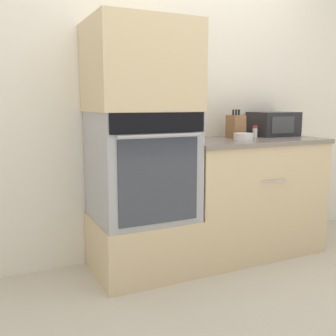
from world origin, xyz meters
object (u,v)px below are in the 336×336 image
condiment_jar_near (244,130)px  condiment_jar_far (255,132)px  knife_block (236,126)px  bowl (244,137)px  wall_oven (142,165)px  condiment_jar_mid (243,133)px  microwave (273,124)px  condiment_jar_back (202,134)px

condiment_jar_near → condiment_jar_far: (0.05, -0.08, -0.01)m
knife_block → bowl: bearing=-109.3°
wall_oven → condiment_jar_far: 1.04m
wall_oven → bowl: bearing=-6.5°
condiment_jar_far → knife_block: bearing=162.1°
knife_block → condiment_jar_mid: size_ratio=3.72×
bowl → condiment_jar_mid: size_ratio=2.43×
condiment_jar_near → microwave: bearing=-3.5°
wall_oven → condiment_jar_back: (0.53, 0.10, 0.19)m
microwave → knife_block: knife_block is taller
knife_block → condiment_jar_back: size_ratio=2.64×
bowl → condiment_jar_back: 0.32m
microwave → knife_block: 0.39m
microwave → knife_block: bearing=-178.1°
knife_block → condiment_jar_far: 0.17m
wall_oven → microwave: 1.29m
wall_oven → knife_block: size_ratio=3.30×
microwave → condiment_jar_mid: size_ratio=6.11×
condiment_jar_mid → condiment_jar_far: condiment_jar_far is taller
condiment_jar_mid → condiment_jar_near: bearing=-122.5°
condiment_jar_near → condiment_jar_back: 0.44m
microwave → condiment_jar_back: microwave is taller
wall_oven → condiment_jar_far: bearing=3.8°
bowl → condiment_jar_near: size_ratio=1.34×
knife_block → bowl: 0.23m
wall_oven → condiment_jar_mid: 1.05m
knife_block → condiment_jar_near: knife_block is taller
condiment_jar_far → condiment_jar_back: (-0.48, 0.03, -0.01)m
condiment_jar_far → microwave: bearing=14.9°
wall_oven → condiment_jar_near: 1.00m
microwave → condiment_jar_near: microwave is taller
condiment_jar_near → condiment_jar_mid: size_ratio=1.82×
wall_oven → microwave: wall_oven is taller
knife_block → condiment_jar_far: knife_block is taller
microwave → bowl: 0.52m
condiment_jar_mid → bowl: bearing=-125.6°
wall_oven → condiment_jar_near: wall_oven is taller
condiment_jar_near → condiment_jar_back: size_ratio=1.29×
condiment_jar_far → condiment_jar_back: bearing=176.7°
wall_oven → bowl: wall_oven is taller
microwave → condiment_jar_far: 0.25m
microwave → condiment_jar_near: (-0.29, 0.02, -0.05)m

